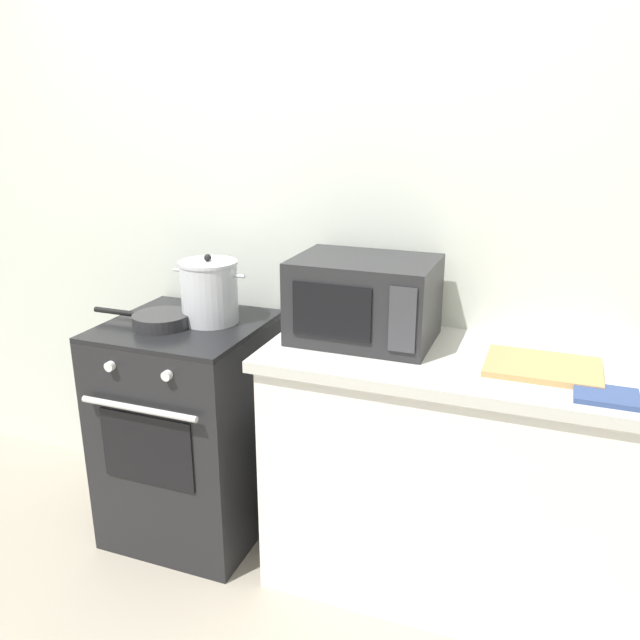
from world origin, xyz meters
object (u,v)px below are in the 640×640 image
object	(u,v)px
frying_pan	(160,320)
microwave	(364,299)
stock_pot	(210,292)
oven_mitt	(607,396)
stove	(191,428)
cutting_board	(543,367)

from	to	relation	value
frying_pan	microwave	bearing A→B (deg)	10.18
stock_pot	oven_mitt	distance (m)	1.46
stove	microwave	size ratio (longest dim) A/B	1.84
stock_pot	oven_mitt	size ratio (longest dim) A/B	1.73
oven_mitt	stock_pot	bearing A→B (deg)	171.47
stove	microwave	distance (m)	0.94
stock_pot	microwave	xyz separation A→B (m)	(0.62, 0.02, 0.03)
oven_mitt	microwave	bearing A→B (deg)	163.68
stock_pot	cutting_board	xyz separation A→B (m)	(1.25, -0.06, -0.11)
microwave	cutting_board	xyz separation A→B (m)	(0.63, -0.08, -0.14)
cutting_board	oven_mitt	xyz separation A→B (m)	(0.18, -0.16, -0.00)
frying_pan	oven_mitt	world-z (taller)	frying_pan
cutting_board	oven_mitt	size ratio (longest dim) A/B	2.00
stove	frying_pan	world-z (taller)	frying_pan
stove	stock_pot	size ratio (longest dim) A/B	2.96
frying_pan	oven_mitt	xyz separation A→B (m)	(1.59, -0.10, -0.02)
cutting_board	oven_mitt	world-z (taller)	cutting_board
stove	frying_pan	size ratio (longest dim) A/B	2.18
stove	cutting_board	world-z (taller)	cutting_board
stove	oven_mitt	size ratio (longest dim) A/B	5.11
frying_pan	cutting_board	xyz separation A→B (m)	(1.41, 0.06, -0.02)
stove	oven_mitt	distance (m)	1.60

